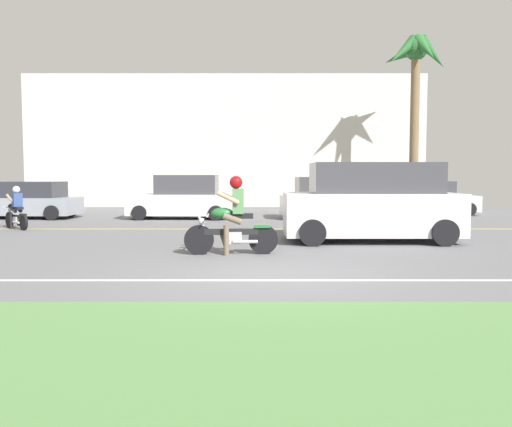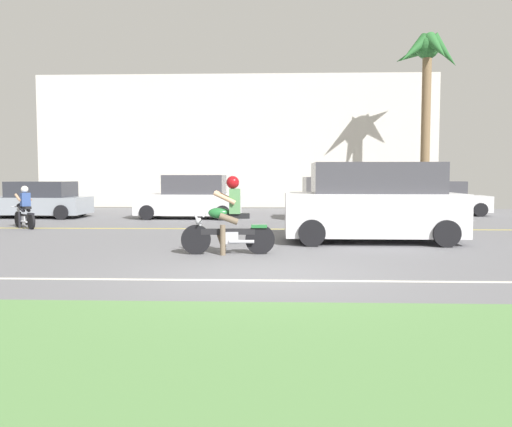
# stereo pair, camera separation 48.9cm
# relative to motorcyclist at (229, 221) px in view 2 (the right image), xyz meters

# --- Properties ---
(ground) EXTENTS (56.00, 30.00, 0.04)m
(ground) POSITION_rel_motorcyclist_xyz_m (0.80, 0.72, -0.73)
(ground) COLOR slate
(grass_median) EXTENTS (56.00, 3.80, 0.06)m
(grass_median) POSITION_rel_motorcyclist_xyz_m (0.80, -6.38, -0.68)
(grass_median) COLOR #5B8C4C
(grass_median) RESTS_ON ground
(lane_line_near) EXTENTS (50.40, 0.12, 0.01)m
(lane_line_near) POSITION_rel_motorcyclist_xyz_m (0.80, -2.80, -0.70)
(lane_line_near) COLOR silver
(lane_line_near) RESTS_ON ground
(lane_line_far) EXTENTS (50.40, 0.12, 0.01)m
(lane_line_far) POSITION_rel_motorcyclist_xyz_m (0.80, 5.32, -0.70)
(lane_line_far) COLOR yellow
(lane_line_far) RESTS_ON ground
(motorcyclist) EXTENTS (2.00, 0.65, 1.67)m
(motorcyclist) POSITION_rel_motorcyclist_xyz_m (0.00, 0.00, 0.00)
(motorcyclist) COLOR black
(motorcyclist) RESTS_ON ground
(suv_nearby) EXTENTS (4.57, 2.16, 2.00)m
(suv_nearby) POSITION_rel_motorcyclist_xyz_m (3.46, 2.27, 0.26)
(suv_nearby) COLOR silver
(suv_nearby) RESTS_ON ground
(parked_car_0) EXTENTS (4.13, 2.16, 1.44)m
(parked_car_0) POSITION_rel_motorcyclist_xyz_m (-8.51, 9.55, -0.03)
(parked_car_0) COLOR #8C939E
(parked_car_0) RESTS_ON ground
(parked_car_1) EXTENTS (4.05, 1.96, 1.70)m
(parked_car_1) POSITION_rel_motorcyclist_xyz_m (-2.34, 9.36, 0.08)
(parked_car_1) COLOR silver
(parked_car_1) RESTS_ON ground
(parked_car_2) EXTENTS (4.05, 1.98, 1.62)m
(parked_car_2) POSITION_rel_motorcyclist_xyz_m (3.41, 9.29, 0.05)
(parked_car_2) COLOR white
(parked_car_2) RESTS_ON ground
(parked_car_3) EXTENTS (3.85, 2.24, 1.43)m
(parked_car_3) POSITION_rel_motorcyclist_xyz_m (8.03, 11.69, -0.03)
(parked_car_3) COLOR silver
(parked_car_3) RESTS_ON ground
(palm_tree_0) EXTENTS (3.18, 3.33, 8.10)m
(palm_tree_0) POSITION_rel_motorcyclist_xyz_m (7.81, 13.38, 5.82)
(palm_tree_0) COLOR brown
(palm_tree_0) RESTS_ON ground
(motorcyclist_distant) EXTENTS (1.21, 1.19, 1.35)m
(motorcyclist_distant) POSITION_rel_motorcyclist_xyz_m (-7.01, 5.32, -0.13)
(motorcyclist_distant) COLOR black
(motorcyclist_distant) RESTS_ON ground
(building_far) EXTENTS (21.19, 4.00, 6.99)m
(building_far) POSITION_rel_motorcyclist_xyz_m (-1.14, 18.72, 2.79)
(building_far) COLOR beige
(building_far) RESTS_ON ground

